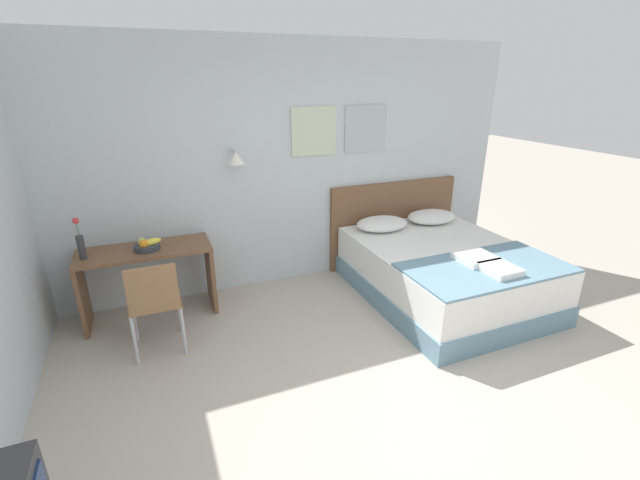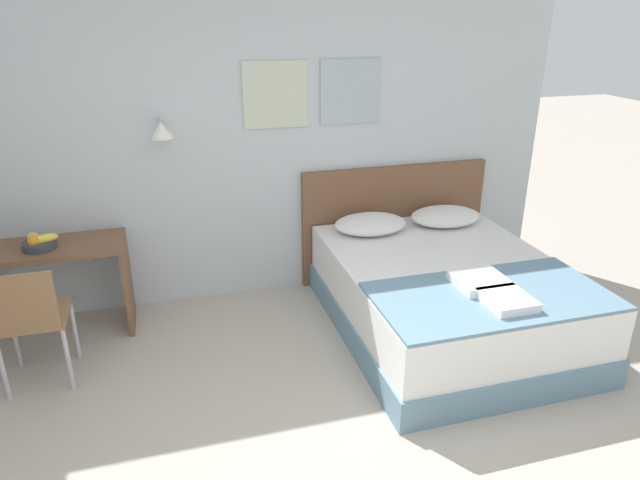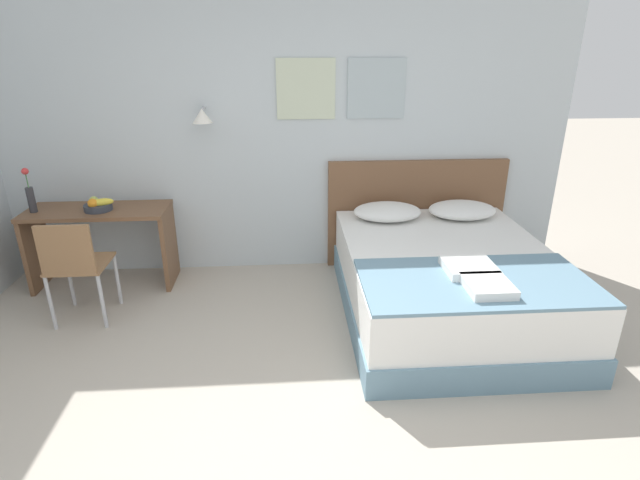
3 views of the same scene
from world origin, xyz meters
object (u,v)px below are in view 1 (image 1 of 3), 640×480
object	(u,v)px
desk_chair	(154,300)
throw_blanket	(487,268)
pillow_right	(431,217)
desk	(147,269)
folded_towel_mid_bed	(500,269)
headboard	(393,223)
folded_towel_near_foot	(476,258)
flower_vase	(80,243)
fruit_bowl	(147,245)
bed	(443,272)
pillow_left	(382,224)

from	to	relation	value
desk_chair	throw_blanket	bearing A→B (deg)	-13.25
pillow_right	desk_chair	world-z (taller)	desk_chair
throw_blanket	desk	xyz separation A→B (m)	(-2.93, 1.37, -0.08)
throw_blanket	folded_towel_mid_bed	bearing A→B (deg)	-83.77
throw_blanket	folded_towel_mid_bed	size ratio (longest dim) A/B	4.92
folded_towel_mid_bed	desk_chair	distance (m)	3.03
headboard	folded_towel_near_foot	size ratio (longest dim) A/B	5.09
throw_blanket	folded_towel_mid_bed	xyz separation A→B (m)	(0.02, -0.14, 0.04)
headboard	desk	distance (m)	2.94
pillow_right	desk_chair	distance (m)	3.31
desk_chair	flower_vase	distance (m)	0.91
pillow_right	desk	size ratio (longest dim) A/B	0.51
throw_blanket	folded_towel_near_foot	bearing A→B (deg)	93.05
folded_towel_mid_bed	fruit_bowl	xyz separation A→B (m)	(-2.91, 1.47, 0.14)
folded_towel_mid_bed	desk	distance (m)	3.31
bed	folded_towel_near_foot	size ratio (longest dim) A/B	6.00
bed	folded_towel_mid_bed	bearing A→B (deg)	-88.78
folded_towel_near_foot	fruit_bowl	distance (m)	3.13
folded_towel_near_foot	folded_towel_mid_bed	bearing A→B (deg)	-85.35
throw_blanket	folded_towel_near_foot	world-z (taller)	folded_towel_near_foot
headboard	desk	world-z (taller)	headboard
desk	folded_towel_near_foot	bearing A→B (deg)	-22.78
headboard	folded_towel_mid_bed	bearing A→B (deg)	-89.50
headboard	flower_vase	world-z (taller)	flower_vase
flower_vase	fruit_bowl	bearing A→B (deg)	0.99
folded_towel_mid_bed	desk_chair	bearing A→B (deg)	164.19
fruit_bowl	headboard	bearing A→B (deg)	6.05
desk	flower_vase	size ratio (longest dim) A/B	3.14
folded_towel_near_foot	folded_towel_mid_bed	size ratio (longest dim) A/B	1.07
desk	pillow_right	bearing A→B (deg)	-0.65
fruit_bowl	desk	bearing A→B (deg)	127.65
pillow_right	fruit_bowl	bearing A→B (deg)	-179.97
desk	fruit_bowl	world-z (taller)	fruit_bowl
folded_towel_mid_bed	desk	xyz separation A→B (m)	(-2.94, 1.51, -0.13)
headboard	desk_chair	size ratio (longest dim) A/B	2.00
pillow_left	desk	distance (m)	2.59
folded_towel_mid_bed	folded_towel_near_foot	bearing A→B (deg)	94.65
pillow_right	folded_towel_mid_bed	bearing A→B (deg)	-102.70
folded_towel_near_foot	desk	size ratio (longest dim) A/B	0.28
pillow_right	throw_blanket	xyz separation A→B (m)	(-0.35, -1.33, -0.06)
folded_towel_near_foot	desk	distance (m)	3.17
headboard	pillow_left	distance (m)	0.48
desk	flower_vase	xyz separation A→B (m)	(-0.51, -0.05, 0.37)
bed	desk_chair	size ratio (longest dim) A/B	2.36
pillow_left	folded_towel_mid_bed	size ratio (longest dim) A/B	1.94
pillow_left	desk_chair	xyz separation A→B (m)	(-2.55, -0.65, -0.13)
pillow_right	throw_blanket	bearing A→B (deg)	-104.63
pillow_left	folded_towel_mid_bed	distance (m)	1.52
folded_towel_mid_bed	pillow_left	bearing A→B (deg)	103.84
throw_blanket	desk_chair	world-z (taller)	desk_chair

